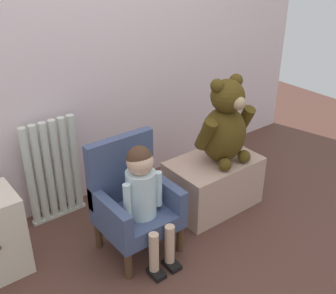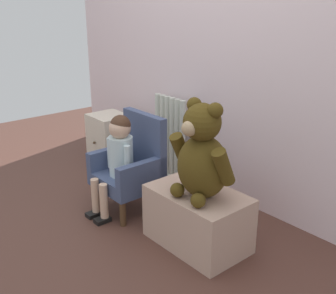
% 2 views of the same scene
% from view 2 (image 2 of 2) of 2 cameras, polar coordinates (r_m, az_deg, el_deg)
% --- Properties ---
extents(ground_plane, '(6.00, 6.00, 0.00)m').
position_cam_2_polar(ground_plane, '(2.81, -9.07, -11.96)').
color(ground_plane, '#503027').
extents(back_wall, '(3.80, 0.05, 2.40)m').
position_cam_2_polar(back_wall, '(3.10, 7.76, 14.69)').
color(back_wall, silver).
rests_on(back_wall, ground_plane).
extents(radiator, '(0.37, 0.05, 0.70)m').
position_cam_2_polar(radiator, '(3.52, 0.26, 1.21)').
color(radiator, silver).
rests_on(radiator, ground_plane).
extents(small_dresser, '(0.33, 0.32, 0.49)m').
position_cam_2_polar(small_dresser, '(3.78, -7.86, 0.76)').
color(small_dresser, beige).
rests_on(small_dresser, ground_plane).
extents(child_armchair, '(0.43, 0.39, 0.69)m').
position_cam_2_polar(child_armchair, '(3.02, -4.90, -2.55)').
color(child_armchair, '#3F4D70').
rests_on(child_armchair, ground_plane).
extents(child_figure, '(0.25, 0.35, 0.71)m').
position_cam_2_polar(child_figure, '(2.91, -6.79, -0.56)').
color(child_figure, silver).
rests_on(child_figure, ground_plane).
extents(low_bench, '(0.61, 0.39, 0.36)m').
position_cam_2_polar(low_bench, '(2.63, 4.03, -9.60)').
color(low_bench, tan).
rests_on(low_bench, ground_plane).
extents(large_teddy_bear, '(0.42, 0.30, 0.58)m').
position_cam_2_polar(large_teddy_bear, '(2.40, 4.63, -1.22)').
color(large_teddy_bear, '#493711').
rests_on(large_teddy_bear, low_bench).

